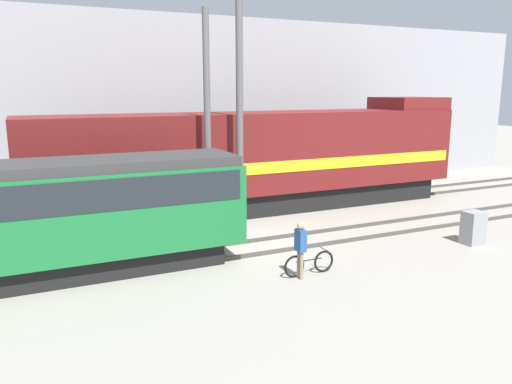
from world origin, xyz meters
TOP-DOWN VIEW (x-y plane):
  - ground_plane at (0.00, 0.00)m, footprint 120.00×120.00m
  - track_near at (0.00, -0.53)m, footprint 60.00×1.50m
  - track_far at (0.00, 4.51)m, footprint 60.00×1.51m
  - building_backdrop at (0.00, 12.39)m, footprint 47.62×6.00m
  - freight_locomotive at (2.87, 4.51)m, footprint 19.94×3.04m
  - streetcar at (-6.13, -0.53)m, footprint 11.01×2.54m
  - bicycle at (0.69, -3.44)m, footprint 1.71×0.44m
  - person at (0.29, -3.60)m, footprint 0.23×0.36m
  - utility_pole_left at (-0.53, 1.99)m, footprint 0.25×0.25m
  - utility_pole_center at (0.77, 1.99)m, footprint 0.27×0.27m
  - signal_box at (7.58, -3.30)m, footprint 0.70×0.60m

SIDE VIEW (x-z plane):
  - ground_plane at x=0.00m, z-range 0.00..0.00m
  - track_near at x=0.00m, z-range 0.00..0.14m
  - track_far at x=0.00m, z-range 0.00..0.14m
  - bicycle at x=0.69m, z-range -0.03..0.72m
  - signal_box at x=7.58m, z-range 0.00..1.20m
  - person at x=0.29m, z-range 0.19..1.91m
  - streetcar at x=-6.13m, z-range 0.25..3.71m
  - freight_locomotive at x=2.87m, z-range -0.18..4.89m
  - utility_pole_left at x=-0.53m, z-range 0.00..8.33m
  - building_backdrop at x=0.00m, z-range 0.00..9.17m
  - utility_pole_center at x=0.77m, z-range 0.00..9.82m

